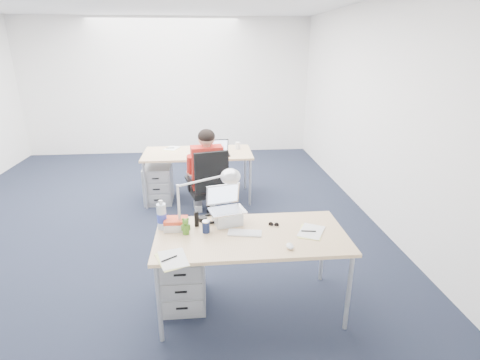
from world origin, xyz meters
name	(u,v)px	position (x,y,z in m)	size (l,w,h in m)	color
floor	(150,220)	(0.00, 0.00, 0.00)	(7.00, 7.00, 0.00)	black
room	(139,91)	(0.00, 0.00, 1.71)	(6.02, 7.02, 2.80)	white
desk_near	(251,239)	(1.14, -1.89, 0.68)	(1.60, 0.80, 0.73)	tan
desk_far	(198,155)	(0.66, 0.75, 0.68)	(1.60, 0.80, 0.73)	tan
office_chair	(209,204)	(0.80, -0.19, 0.29)	(0.79, 0.79, 1.03)	black
seated_person	(206,175)	(0.78, -0.01, 0.63)	(0.42, 0.72, 1.25)	red
drawer_pedestal_near	(183,275)	(0.54, -1.76, 0.28)	(0.40, 0.50, 0.55)	#9A9D9F
drawer_pedestal_far	(159,184)	(0.06, 0.68, 0.28)	(0.40, 0.50, 0.55)	#9A9D9F
silver_laptop	(227,206)	(0.96, -1.66, 0.89)	(0.31, 0.24, 0.33)	silver
wireless_keyboard	(245,233)	(1.09, -1.88, 0.74)	(0.28, 0.12, 0.01)	white
computer_mouse	(290,246)	(1.42, -2.15, 0.75)	(0.06, 0.09, 0.03)	white
headphones	(212,218)	(0.82, -1.58, 0.75)	(0.25, 0.19, 0.04)	black
can_koozie	(206,227)	(0.77, -1.82, 0.78)	(0.06, 0.06, 0.11)	#152044
water_bottle	(162,215)	(0.39, -1.72, 0.86)	(0.08, 0.08, 0.26)	silver
bear_figurine	(186,226)	(0.60, -1.84, 0.80)	(0.08, 0.06, 0.15)	#2F6D1D
book_stack	(177,224)	(0.52, -1.74, 0.78)	(0.21, 0.16, 0.09)	silver
cordless_phone	(196,219)	(0.69, -1.70, 0.80)	(0.04, 0.02, 0.14)	black
papers_left	(172,260)	(0.51, -2.24, 0.73)	(0.19, 0.27, 0.01)	#FEFF93
papers_right	(311,232)	(1.65, -1.91, 0.73)	(0.18, 0.26, 0.01)	#FEFF93
sunglasses	(274,225)	(1.36, -1.75, 0.74)	(0.09, 0.04, 0.02)	black
desk_lamp	(199,199)	(0.71, -1.76, 1.01)	(0.49, 0.18, 0.56)	silver
dark_laptop	(219,148)	(0.96, 0.56, 0.84)	(0.31, 0.30, 0.23)	black
far_cup	(238,146)	(1.27, 0.88, 0.78)	(0.08, 0.08, 0.11)	white
far_papers	(171,149)	(0.25, 0.99, 0.73)	(0.18, 0.26, 0.01)	white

